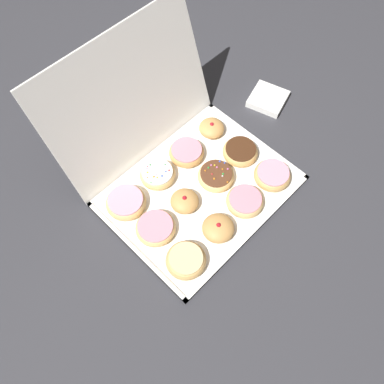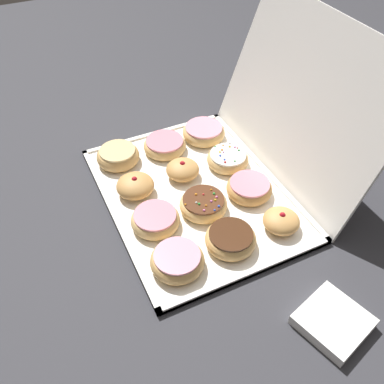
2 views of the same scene
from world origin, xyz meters
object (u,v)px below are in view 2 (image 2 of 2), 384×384
object	(u,v)px
jelly_filled_donut_1	(135,186)
napkin_stack	(333,321)
sprinkle_donut_9	(228,159)
pink_frosted_donut_10	(249,188)
chocolate_frosted_donut_7	(231,239)
pink_frosted_donut_8	(204,132)
jelly_filled_donut_11	(281,221)
pink_frosted_donut_2	(155,219)
jelly_filled_donut_5	(184,169)
donut_box	(194,193)
glazed_ring_donut_0	(118,156)
sprinkle_donut_6	(203,204)
pink_frosted_donut_4	(164,145)
pink_frosted_donut_3	(177,260)

from	to	relation	value
jelly_filled_donut_1	napkin_stack	bearing A→B (deg)	23.60
sprinkle_donut_9	pink_frosted_donut_10	world-z (taller)	sprinkle_donut_9
chocolate_frosted_donut_7	pink_frosted_donut_8	bearing A→B (deg)	162.04
chocolate_frosted_donut_7	jelly_filled_donut_11	distance (m)	0.13
sprinkle_donut_9	napkin_stack	size ratio (longest dim) A/B	0.93
pink_frosted_donut_2	jelly_filled_donut_5	distance (m)	0.18
donut_box	jelly_filled_donut_1	distance (m)	0.14
jelly_filled_donut_5	chocolate_frosted_donut_7	bearing A→B (deg)	-0.59
donut_box	pink_frosted_donut_8	distance (m)	0.22
glazed_ring_donut_0	sprinkle_donut_6	world-z (taller)	same
jelly_filled_donut_1	glazed_ring_donut_0	bearing A→B (deg)	-179.56
pink_frosted_donut_8	pink_frosted_donut_10	xyz separation A→B (m)	(0.25, -0.00, -0.00)
donut_box	pink_frosted_donut_4	distance (m)	0.18
pink_frosted_donut_2	sprinkle_donut_9	world-z (taller)	sprinkle_donut_9
napkin_stack	pink_frosted_donut_8	bearing A→B (deg)	176.49
donut_box	sprinkle_donut_9	distance (m)	0.14
sprinkle_donut_6	pink_frosted_donut_10	bearing A→B (deg)	90.52
pink_frosted_donut_8	jelly_filled_donut_1	bearing A→B (deg)	-62.95
chocolate_frosted_donut_7	pink_frosted_donut_3	bearing A→B (deg)	-88.63
jelly_filled_donut_1	pink_frosted_donut_3	xyz separation A→B (m)	(0.25, 0.00, -0.00)
pink_frosted_donut_2	pink_frosted_donut_3	xyz separation A→B (m)	(0.13, -0.00, 0.00)
donut_box	pink_frosted_donut_10	distance (m)	0.14
pink_frosted_donut_3	jelly_filled_donut_11	distance (m)	0.25
pink_frosted_donut_2	napkin_stack	distance (m)	0.42
sprinkle_donut_6	napkin_stack	xyz separation A→B (m)	(0.36, 0.09, -0.02)
pink_frosted_donut_3	pink_frosted_donut_2	bearing A→B (deg)	179.13
glazed_ring_donut_0	jelly_filled_donut_1	world-z (taller)	jelly_filled_donut_1
pink_frosted_donut_2	jelly_filled_donut_5	world-z (taller)	jelly_filled_donut_5
pink_frosted_donut_2	pink_frosted_donut_4	distance (m)	0.27
pink_frosted_donut_10	jelly_filled_donut_11	bearing A→B (deg)	3.75
chocolate_frosted_donut_7	jelly_filled_donut_1	bearing A→B (deg)	-151.76
pink_frosted_donut_2	jelly_filled_donut_11	bearing A→B (deg)	63.39
donut_box	pink_frosted_donut_2	world-z (taller)	pink_frosted_donut_2
pink_frosted_donut_3	napkin_stack	distance (m)	0.32
jelly_filled_donut_11	pink_frosted_donut_4	bearing A→B (deg)	-160.75
pink_frosted_donut_4	jelly_filled_donut_5	xyz separation A→B (m)	(0.12, 0.01, 0.00)
pink_frosted_donut_3	pink_frosted_donut_8	xyz separation A→B (m)	(-0.37, 0.25, -0.00)
donut_box	sprinkle_donut_9	size ratio (longest dim) A/B	4.95
jelly_filled_donut_5	sprinkle_donut_9	xyz separation A→B (m)	(0.01, 0.12, -0.00)
donut_box	glazed_ring_donut_0	bearing A→B (deg)	-145.68
jelly_filled_donut_5	glazed_ring_donut_0	bearing A→B (deg)	-132.97
donut_box	glazed_ring_donut_0	distance (m)	0.23
pink_frosted_donut_3	sprinkle_donut_6	bearing A→B (deg)	135.19
pink_frosted_donut_8	jelly_filled_donut_11	size ratio (longest dim) A/B	1.43
jelly_filled_donut_1	pink_frosted_donut_8	distance (m)	0.28
donut_box	pink_frosted_donut_10	world-z (taller)	pink_frosted_donut_10
glazed_ring_donut_0	pink_frosted_donut_10	xyz separation A→B (m)	(0.25, 0.25, -0.00)
glazed_ring_donut_0	jelly_filled_donut_1	distance (m)	0.13
pink_frosted_donut_8	pink_frosted_donut_3	bearing A→B (deg)	-33.63
jelly_filled_donut_5	jelly_filled_donut_11	distance (m)	0.28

